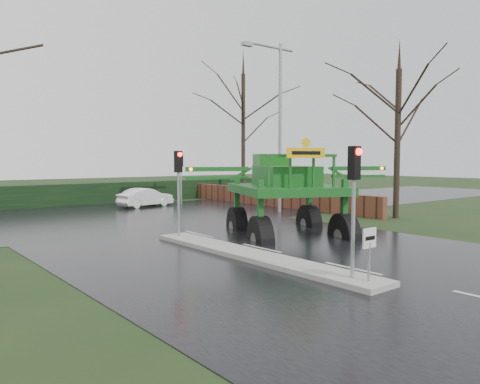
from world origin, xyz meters
TOP-DOWN VIEW (x-y plane):
  - ground at (0.00, 0.00)m, footprint 140.00×140.00m
  - road_main at (0.00, 10.00)m, footprint 14.00×80.00m
  - road_cross at (0.00, 16.00)m, footprint 80.00×12.00m
  - median_island at (-1.30, 3.00)m, footprint 1.20×10.00m
  - hedge_row at (0.00, 24.00)m, footprint 44.00×0.90m
  - brick_wall at (10.50, 16.00)m, footprint 0.40×20.00m
  - keep_left_sign at (-1.30, -1.50)m, footprint 0.50×0.07m
  - traffic_signal_near at (-1.30, -1.01)m, footprint 0.26×0.33m
  - traffic_signal_mid at (-1.30, 7.49)m, footprint 0.26×0.33m
  - traffic_signal_far at (6.50, 20.01)m, footprint 0.26×0.33m
  - street_light_right at (8.19, 12.00)m, footprint 3.85×0.30m
  - tree_right_near at (11.50, 6.00)m, footprint 5.60×5.60m
  - tree_right_far at (13.00, 21.00)m, footprint 7.00×7.00m
  - crop_sprayer at (1.04, 5.36)m, footprint 8.30×6.78m
  - white_sedan at (3.65, 19.91)m, footprint 3.96×1.92m

SIDE VIEW (x-z plane):
  - ground at x=0.00m, z-range 0.00..0.00m
  - white_sedan at x=3.65m, z-range -0.63..0.63m
  - road_main at x=0.00m, z-range -0.01..0.01m
  - road_cross at x=0.00m, z-range 0.00..0.02m
  - median_island at x=-1.30m, z-range 0.01..0.17m
  - brick_wall at x=10.50m, z-range 0.00..1.20m
  - hedge_row at x=0.00m, z-range 0.00..1.50m
  - keep_left_sign at x=-1.30m, z-range 0.38..1.73m
  - crop_sprayer at x=1.04m, z-range -0.14..4.88m
  - traffic_signal_near at x=-1.30m, z-range 0.83..4.35m
  - traffic_signal_mid at x=-1.30m, z-range 0.83..4.35m
  - traffic_signal_far at x=6.50m, z-range 0.83..4.35m
  - tree_right_near at x=11.50m, z-range 0.38..10.02m
  - street_light_right at x=8.19m, z-range 0.99..10.99m
  - tree_right_far at x=13.00m, z-range 0.47..12.52m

